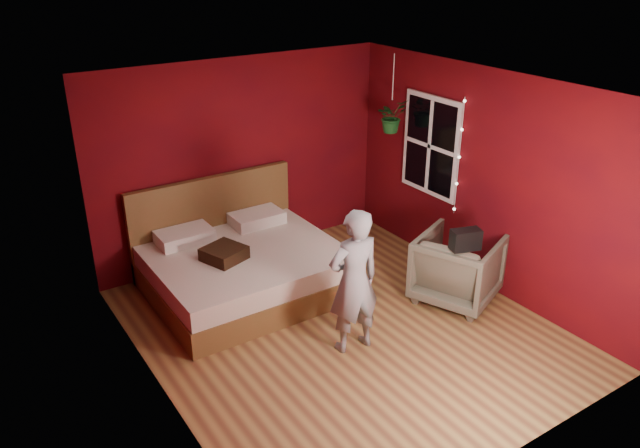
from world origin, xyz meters
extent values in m
plane|color=olive|center=(0.00, 0.00, 0.00)|extent=(4.50, 4.50, 0.00)
cube|color=#670A0D|center=(0.00, 2.26, 1.30)|extent=(4.00, 0.02, 2.60)
cube|color=#670A0D|center=(0.00, -2.26, 1.30)|extent=(4.00, 0.02, 2.60)
cube|color=#670A0D|center=(-2.01, 0.00, 1.30)|extent=(0.02, 4.50, 2.60)
cube|color=#670A0D|center=(2.01, 0.00, 1.30)|extent=(0.02, 4.50, 2.60)
cube|color=white|center=(0.00, 0.00, 2.61)|extent=(4.00, 4.50, 0.02)
cube|color=white|center=(1.97, 0.90, 1.50)|extent=(0.04, 0.97, 1.27)
cube|color=black|center=(1.96, 0.90, 1.50)|extent=(0.02, 0.85, 1.15)
cube|color=white|center=(1.95, 0.90, 1.50)|extent=(0.03, 0.05, 1.15)
cube|color=white|center=(1.95, 0.90, 1.50)|extent=(0.03, 0.85, 0.05)
cylinder|color=silver|center=(1.94, 0.38, 1.50)|extent=(0.01, 0.01, 1.45)
sphere|color=#FFF2CC|center=(1.94, 0.38, 0.83)|extent=(0.04, 0.04, 0.04)
sphere|color=#FFF2CC|center=(1.94, 0.38, 1.16)|extent=(0.04, 0.04, 0.04)
sphere|color=#FFF2CC|center=(1.94, 0.38, 1.50)|extent=(0.04, 0.04, 0.04)
sphere|color=#FFF2CC|center=(1.94, 0.38, 1.84)|extent=(0.04, 0.04, 0.04)
sphere|color=#FFF2CC|center=(1.94, 0.38, 2.17)|extent=(0.04, 0.04, 0.04)
cube|color=brown|center=(-0.51, 1.28, 0.15)|extent=(2.18, 1.85, 0.30)
cube|color=beige|center=(-0.51, 1.28, 0.42)|extent=(2.13, 1.81, 0.24)
cube|color=brown|center=(-0.51, 2.16, 0.60)|extent=(2.18, 0.09, 1.20)
cube|color=silver|center=(-1.00, 1.90, 0.62)|extent=(0.65, 0.41, 0.15)
cube|color=silver|center=(-0.02, 1.90, 0.62)|extent=(0.65, 0.41, 0.15)
imported|color=gray|center=(-0.11, -0.33, 0.77)|extent=(0.60, 0.42, 1.55)
imported|color=#635F4E|center=(1.46, -0.22, 0.41)|extent=(1.16, 1.14, 0.81)
cube|color=black|center=(1.27, -0.47, 0.93)|extent=(0.35, 0.25, 0.23)
cube|color=#301E10|center=(-0.80, 1.23, 0.62)|extent=(0.53, 0.53, 0.15)
cylinder|color=silver|center=(1.69, 1.36, 2.31)|extent=(0.01, 0.01, 0.57)
imported|color=#17501D|center=(1.69, 1.36, 1.82)|extent=(0.41, 0.37, 0.42)
camera|label=1|loc=(-3.36, -4.63, 3.84)|focal=35.00mm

